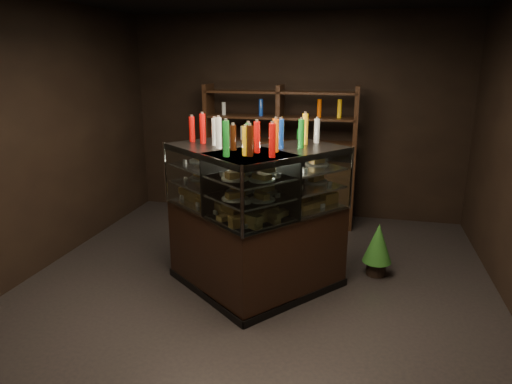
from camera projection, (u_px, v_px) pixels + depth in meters
The scene contains 7 objects.
ground at pixel (257, 284), 4.93m from camera, with size 5.00×5.00×0.00m, color black.
room_shell at pixel (257, 102), 4.39m from camera, with size 5.02×5.02×3.01m.
display_case at pixel (253, 246), 4.66m from camera, with size 1.96×1.52×1.52m.
food_display at pixel (253, 188), 4.48m from camera, with size 1.53×1.07×0.46m.
bottles_top at pixel (253, 135), 4.34m from camera, with size 1.35×0.94×0.30m.
potted_conifer at pixel (378, 242), 5.04m from camera, with size 0.32×0.32×0.69m.
back_shelving at pixel (279, 181), 6.71m from camera, with size 2.18×0.43×2.00m.
Camera 1 is at (1.02, -4.34, 2.34)m, focal length 32.00 mm.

